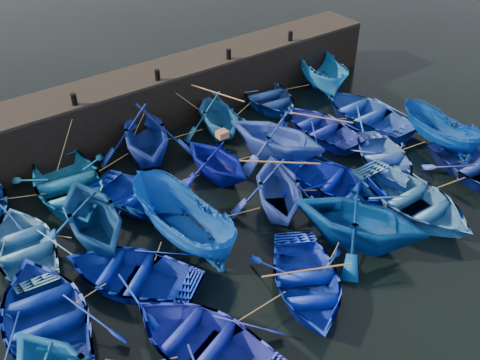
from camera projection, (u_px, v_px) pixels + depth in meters
ground at (291, 236)px, 19.91m from camera, size 120.00×120.00×0.00m
quay_wall at (151, 99)px, 25.98m from camera, size 26.00×2.50×2.50m
quay_top at (149, 74)px, 25.20m from camera, size 26.00×2.50×0.12m
bollard_1 at (74, 99)px, 22.53m from camera, size 0.24×0.24×0.50m
bollard_2 at (157, 75)px, 24.43m from camera, size 0.24×0.24×0.50m
bollard_3 at (229, 54)px, 26.33m from camera, size 0.24×0.24×0.50m
bollard_4 at (290, 36)px, 28.24m from camera, size 0.24×0.24×0.50m
boat_1 at (68, 185)px, 21.50m from camera, size 4.76×6.14×1.17m
boat_2 at (145, 133)px, 23.40m from camera, size 5.62×6.02×2.56m
boat_3 at (218, 114)px, 25.15m from camera, size 4.43×4.83×2.14m
boat_4 at (267, 96)px, 27.83m from camera, size 4.19×5.35×1.01m
boat_5 at (322, 73)px, 28.95m from camera, size 3.83×5.47×1.98m
boat_6 at (25, 246)px, 18.79m from camera, size 3.76×4.93×0.96m
boat_7 at (92, 214)px, 19.07m from camera, size 4.43×5.00×2.43m
boat_8 at (143, 197)px, 21.03m from camera, size 4.82×5.49×0.95m
boat_9 at (217, 159)px, 22.27m from camera, size 3.56×4.02×1.95m
boat_10 at (276, 135)px, 23.38m from camera, size 5.48×5.82×2.44m
boat_11 at (320, 127)px, 25.39m from camera, size 3.43×4.66×0.94m
boat_12 at (366, 112)px, 26.35m from camera, size 3.80×5.30×1.10m
boat_13 at (46, 317)px, 16.18m from camera, size 4.54×5.90×1.13m
boat_14 at (131, 273)px, 17.74m from camera, size 5.66×5.93×1.00m
boat_15 at (182, 223)px, 19.02m from camera, size 2.53×5.33×1.99m
boat_16 at (278, 187)px, 20.46m from camera, size 5.41×5.62×2.27m
boat_17 at (339, 183)px, 21.76m from camera, size 4.70×5.53×0.97m
boat_18 at (385, 159)px, 23.19m from camera, size 4.85×5.36×0.91m
boat_19 at (438, 131)px, 24.42m from camera, size 1.63×4.18×1.61m
boat_21 at (204, 342)px, 15.50m from camera, size 5.13×5.98×1.05m
boat_22 at (306, 281)px, 17.47m from camera, size 5.13×5.64×0.96m
boat_23 at (359, 217)px, 18.84m from camera, size 5.99×6.23×2.53m
boat_24 at (413, 200)px, 20.79m from camera, size 3.84×5.33×1.10m
wooden_crate at (222, 134)px, 21.75m from camera, size 0.45×0.39×0.29m
mooring_ropes at (215, 157)px, 22.58m from camera, size 18.25×12.14×2.10m
loose_oars at (280, 151)px, 21.63m from camera, size 9.42×12.04×1.39m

